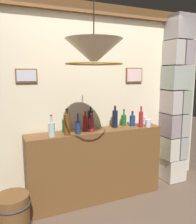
% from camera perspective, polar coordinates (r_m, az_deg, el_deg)
% --- Properties ---
extents(panelled_rear_partition, '(3.78, 0.15, 2.61)m').
position_cam_1_polar(panelled_rear_partition, '(3.23, -2.09, 3.60)').
color(panelled_rear_partition, beige).
rests_on(panelled_rear_partition, ground).
extents(stone_pillar, '(0.38, 0.37, 2.55)m').
position_cam_1_polar(stone_pillar, '(3.83, 18.12, 2.58)').
color(stone_pillar, beige).
rests_on(stone_pillar, ground).
extents(bar_shelf_unit, '(1.85, 0.33, 0.97)m').
position_cam_1_polar(bar_shelf_unit, '(3.23, -0.37, -12.84)').
color(bar_shelf_unit, brown).
rests_on(bar_shelf_unit, ground).
extents(liquor_bottle_rum, '(0.07, 0.07, 0.30)m').
position_cam_1_polar(liquor_bottle_rum, '(3.15, -1.84, -1.79)').
color(liquor_bottle_rum, black).
rests_on(liquor_bottle_rum, bar_shelf_unit).
extents(liquor_bottle_brandy, '(0.06, 0.06, 0.24)m').
position_cam_1_polar(liquor_bottle_brandy, '(2.97, -1.61, -3.17)').
color(liquor_bottle_brandy, maroon).
rests_on(liquor_bottle_brandy, bar_shelf_unit).
extents(liquor_bottle_amaro, '(0.08, 0.08, 0.32)m').
position_cam_1_polar(liquor_bottle_amaro, '(2.84, -7.57, -2.99)').
color(liquor_bottle_amaro, brown).
rests_on(liquor_bottle_amaro, bar_shelf_unit).
extents(liquor_bottle_port, '(0.08, 0.08, 0.26)m').
position_cam_1_polar(liquor_bottle_port, '(2.81, -11.26, -4.08)').
color(liquor_bottle_port, '#A6C2C5').
rests_on(liquor_bottle_port, bar_shelf_unit).
extents(liquor_bottle_mezcal, '(0.07, 0.07, 0.26)m').
position_cam_1_polar(liquor_bottle_mezcal, '(3.02, -3.12, -2.71)').
color(liquor_bottle_mezcal, maroon).
rests_on(liquor_bottle_mezcal, bar_shelf_unit).
extents(liquor_bottle_vodka, '(0.06, 0.06, 0.26)m').
position_cam_1_polar(liquor_bottle_vodka, '(2.88, -4.90, -3.70)').
color(liquor_bottle_vodka, navy).
rests_on(liquor_bottle_vodka, bar_shelf_unit).
extents(liquor_bottle_whiskey, '(0.07, 0.07, 0.30)m').
position_cam_1_polar(liquor_bottle_whiskey, '(3.21, 4.16, -1.60)').
color(liquor_bottle_whiskey, black).
rests_on(liquor_bottle_whiskey, bar_shelf_unit).
extents(liquor_bottle_scotch, '(0.07, 0.07, 0.23)m').
position_cam_1_polar(liquor_bottle_scotch, '(3.36, 6.31, -1.89)').
color(liquor_bottle_scotch, '#1A5520').
rests_on(liquor_bottle_scotch, bar_shelf_unit).
extents(liquor_bottle_rye, '(0.08, 0.08, 0.23)m').
position_cam_1_polar(liquor_bottle_rye, '(2.97, -8.00, -3.26)').
color(liquor_bottle_rye, '#185823').
rests_on(liquor_bottle_rye, bar_shelf_unit).
extents(liquor_bottle_bourbon, '(0.08, 0.08, 0.21)m').
position_cam_1_polar(liquor_bottle_bourbon, '(3.35, 8.38, -2.00)').
color(liquor_bottle_bourbon, navy).
rests_on(liquor_bottle_bourbon, bar_shelf_unit).
extents(liquor_bottle_sherry, '(0.06, 0.06, 0.29)m').
position_cam_1_polar(liquor_bottle_sherry, '(3.28, 10.42, -1.67)').
color(liquor_bottle_sherry, maroon).
rests_on(liquor_bottle_sherry, bar_shelf_unit).
extents(glass_tumbler_rocks, '(0.06, 0.06, 0.10)m').
position_cam_1_polar(glass_tumbler_rocks, '(3.52, 11.49, -2.00)').
color(glass_tumbler_rocks, silver).
rests_on(glass_tumbler_rocks, bar_shelf_unit).
extents(glass_tumbler_highball, '(0.07, 0.07, 0.11)m').
position_cam_1_polar(glass_tumbler_highball, '(3.33, 12.08, -2.68)').
color(glass_tumbler_highball, silver).
rests_on(glass_tumbler_highball, bar_shelf_unit).
extents(pendant_lamp, '(0.55, 0.55, 0.66)m').
position_cam_1_polar(pendant_lamp, '(2.28, -1.02, 14.32)').
color(pendant_lamp, '#EFE5C6').
extents(wooden_barrel, '(0.38, 0.38, 0.45)m').
position_cam_1_polar(wooden_barrel, '(2.86, -20.03, -22.57)').
color(wooden_barrel, brown).
rests_on(wooden_barrel, ground).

